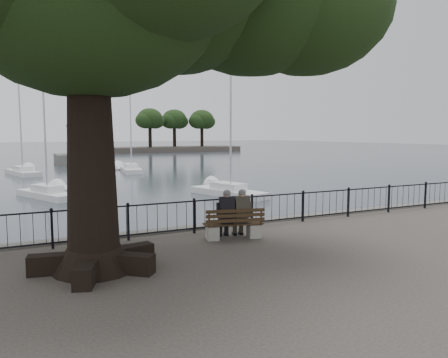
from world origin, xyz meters
TOP-DOWN VIEW (x-y plane):
  - harbor at (0.00, 3.00)m, footprint 260.00×260.00m
  - railing at (0.00, 2.50)m, footprint 22.06×0.06m
  - bench at (-0.25, 1.37)m, footprint 1.77×0.87m
  - person_left at (-0.43, 1.51)m, footprint 0.50×0.76m
  - person_right at (0.01, 1.41)m, footprint 0.50×0.76m
  - lion_monument at (2.00, 49.94)m, footprint 5.56×5.56m
  - sailboat_b at (-3.97, 19.42)m, footprint 3.45×5.41m
  - sailboat_c at (6.55, 15.27)m, footprint 3.14×5.97m
  - sailboat_f at (1.74, 33.87)m, footprint 2.77×5.27m
  - sailboat_g at (5.25, 35.28)m, footprint 2.51×6.32m
  - sailboat_h at (-4.94, 36.52)m, footprint 3.21×6.30m
  - far_shore at (25.54, 79.46)m, footprint 30.00×8.60m

SIDE VIEW (x-z plane):
  - sailboat_f at x=1.74m, z-range -5.76..4.38m
  - sailboat_g at x=5.25m, z-range -6.43..5.07m
  - sailboat_c at x=6.55m, z-range -6.76..5.45m
  - sailboat_b at x=-3.97m, z-range -6.74..5.46m
  - sailboat_h at x=-4.94m, z-range -7.27..6.00m
  - harbor at x=0.00m, z-range -1.10..0.10m
  - bench at x=-0.25m, z-range -0.14..0.76m
  - railing at x=0.00m, z-range 0.06..1.06m
  - person_left at x=-0.43m, z-range -0.06..1.37m
  - person_right at x=0.01m, z-range -0.06..1.37m
  - lion_monument at x=2.00m, z-range -3.10..5.21m
  - far_shore at x=25.54m, z-range -1.59..7.59m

